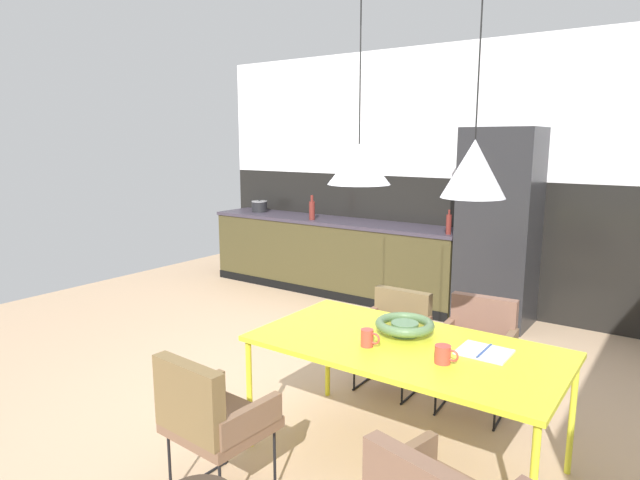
{
  "coord_description": "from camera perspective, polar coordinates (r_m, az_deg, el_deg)",
  "views": [
    {
      "loc": [
        2.19,
        -2.87,
        1.87
      ],
      "look_at": [
        -0.45,
        0.85,
        1.03
      ],
      "focal_mm": 30.46,
      "sensor_mm": 36.0,
      "label": 1
    }
  ],
  "objects": [
    {
      "name": "refrigerator_column",
      "position": [
        5.79,
        18.26,
        1.24
      ],
      "size": [
        0.72,
        0.6,
        2.0
      ],
      "primitive_type": "cube",
      "color": "#232326",
      "rests_on": "ground"
    },
    {
      "name": "dining_table",
      "position": [
        3.21,
        8.97,
        -11.4
      ],
      "size": [
        1.74,
        0.92,
        0.72
      ],
      "color": "yellow",
      "rests_on": "ground"
    },
    {
      "name": "open_book",
      "position": [
        3.16,
        16.86,
        -11.19
      ],
      "size": [
        0.27,
        0.24,
        0.02
      ],
      "color": "white",
      "rests_on": "dining_table"
    },
    {
      "name": "back_wall_splashback_dark",
      "position": [
        6.33,
        14.6,
        -0.32
      ],
      "size": [
        6.68,
        0.12,
        1.45
      ],
      "primitive_type": "cube",
      "color": "black",
      "rests_on": "ground"
    },
    {
      "name": "mug_white_ceramic",
      "position": [
        3.12,
        5.03,
        -10.21
      ],
      "size": [
        0.12,
        0.07,
        0.1
      ],
      "color": "#B23D33",
      "rests_on": "dining_table"
    },
    {
      "name": "ground_plane",
      "position": [
        4.06,
        -1.75,
        -16.96
      ],
      "size": [
        8.69,
        8.69,
        0.0
      ],
      "primitive_type": "plane",
      "color": "tan"
    },
    {
      "name": "fruit_bowl",
      "position": [
        3.32,
        8.89,
        -8.85
      ],
      "size": [
        0.35,
        0.35,
        0.09
      ],
      "color": "#4C704C",
      "rests_on": "dining_table"
    },
    {
      "name": "bottle_wine_green",
      "position": [
        6.64,
        -0.85,
        3.21
      ],
      "size": [
        0.07,
        0.07,
        0.3
      ],
      "color": "maroon",
      "rests_on": "kitchen_counter"
    },
    {
      "name": "back_wall_panel_upper",
      "position": [
        6.24,
        15.22,
        12.92
      ],
      "size": [
        6.68,
        0.12,
        1.45
      ],
      "primitive_type": "cube",
      "color": "white",
      "rests_on": "back_wall_splashback_dark"
    },
    {
      "name": "armchair_corner_seat",
      "position": [
        4.23,
        7.87,
        -8.96
      ],
      "size": [
        0.5,
        0.48,
        0.73
      ],
      "rotation": [
        0.0,
        0.0,
        3.16
      ],
      "color": "brown",
      "rests_on": "ground"
    },
    {
      "name": "pendant_lamp_over_table_far",
      "position": [
        2.85,
        15.86,
        7.23
      ],
      "size": [
        0.32,
        0.32,
        1.28
      ],
      "color": "black"
    },
    {
      "name": "cooking_pot",
      "position": [
        7.43,
        -6.38,
        3.54
      ],
      "size": [
        0.21,
        0.21,
        0.17
      ],
      "color": "black",
      "rests_on": "kitchen_counter"
    },
    {
      "name": "pendant_lamp_over_table_near",
      "position": [
        3.19,
        4.12,
        7.95
      ],
      "size": [
        0.37,
        0.37,
        1.24
      ],
      "color": "black"
    },
    {
      "name": "mug_wide_latte",
      "position": [
        2.96,
        12.83,
        -11.64
      ],
      "size": [
        0.13,
        0.09,
        0.1
      ],
      "color": "#B23D33",
      "rests_on": "dining_table"
    },
    {
      "name": "kitchen_counter",
      "position": [
        6.76,
        1.22,
        -1.65
      ],
      "size": [
        3.36,
        0.63,
        0.91
      ],
      "color": "#40391F",
      "rests_on": "ground"
    },
    {
      "name": "armchair_by_stool",
      "position": [
        2.95,
        -11.65,
        -17.31
      ],
      "size": [
        0.51,
        0.5,
        0.81
      ],
      "rotation": [
        0.0,
        0.0,
        -0.06
      ],
      "color": "brown",
      "rests_on": "ground"
    },
    {
      "name": "armchair_head_of_table",
      "position": [
        4.0,
        16.27,
        -9.94
      ],
      "size": [
        0.52,
        0.5,
        0.78
      ],
      "rotation": [
        0.0,
        0.0,
        3.22
      ],
      "color": "brown",
      "rests_on": "ground"
    },
    {
      "name": "bottle_spice_small",
      "position": [
        5.75,
        13.37,
        1.64
      ],
      "size": [
        0.06,
        0.06,
        0.26
      ],
      "color": "maroon",
      "rests_on": "kitchen_counter"
    }
  ]
}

